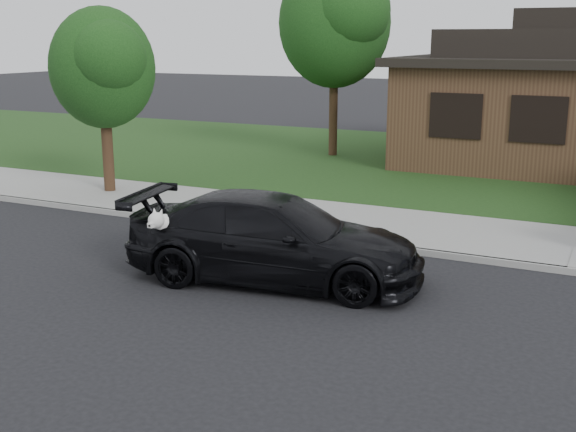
% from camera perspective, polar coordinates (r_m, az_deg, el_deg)
% --- Properties ---
extents(ground, '(120.00, 120.00, 0.00)m').
position_cam_1_polar(ground, '(11.00, -0.51, -7.12)').
color(ground, black).
rests_on(ground, ground).
extents(sidewalk, '(60.00, 3.00, 0.12)m').
position_cam_1_polar(sidewalk, '(15.41, 7.74, -0.82)').
color(sidewalk, gray).
rests_on(sidewalk, ground).
extents(curb, '(60.00, 0.12, 0.12)m').
position_cam_1_polar(curb, '(14.04, 5.82, -2.23)').
color(curb, gray).
rests_on(curb, ground).
extents(lawn, '(60.00, 13.00, 0.13)m').
position_cam_1_polar(lawn, '(23.00, 14.00, 3.79)').
color(lawn, '#193814').
rests_on(lawn, ground).
extents(sedan, '(5.19, 2.74, 1.43)m').
position_cam_1_polar(sedan, '(11.94, -1.11, -1.78)').
color(sedan, black).
rests_on(sedan, ground).
extents(tree_0, '(3.78, 3.60, 6.34)m').
position_cam_1_polar(tree_0, '(23.81, 3.97, 15.17)').
color(tree_0, '#332114').
rests_on(tree_0, ground).
extents(tree_2, '(2.73, 2.60, 4.59)m').
position_cam_1_polar(tree_2, '(18.65, -14.33, 11.41)').
color(tree_2, '#332114').
rests_on(tree_2, ground).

